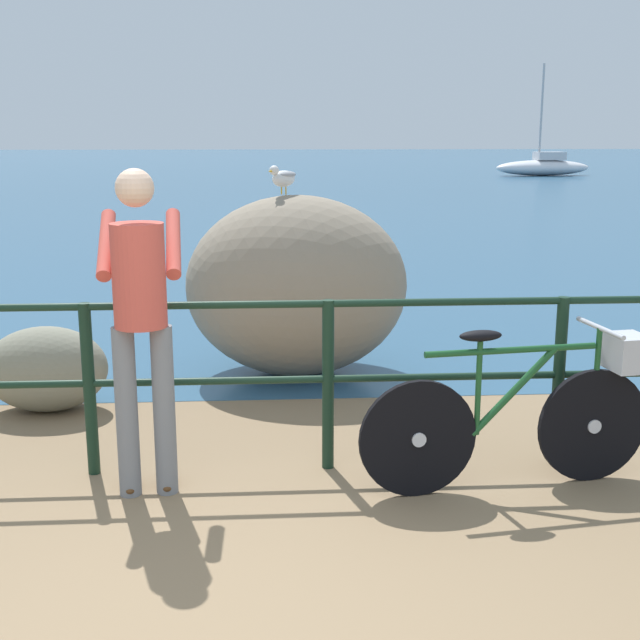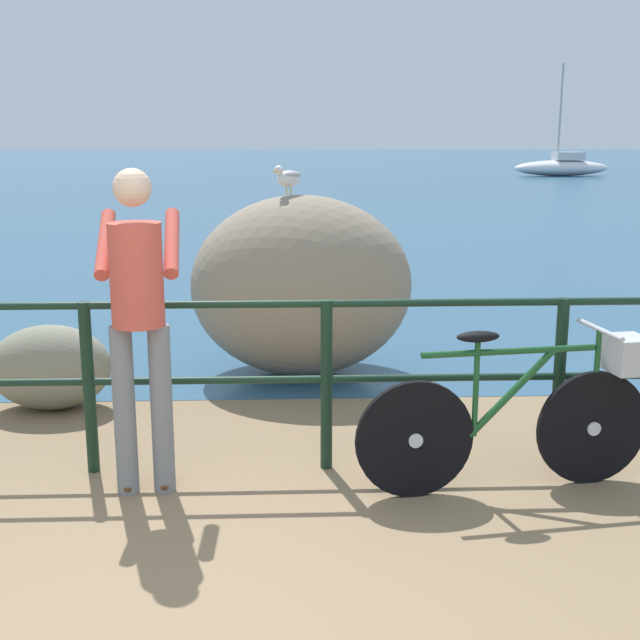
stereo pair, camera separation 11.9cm
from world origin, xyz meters
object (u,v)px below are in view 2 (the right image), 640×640
Objects in this scene: bicycle at (532,409)px; seagull at (288,177)px; person_at_railing at (139,317)px; sailboat at (562,167)px; breakwater_boulder_main at (301,286)px; breakwater_boulder_left at (50,367)px.

seagull is at bearing 111.31° from bicycle.
person_at_railing is 0.36× the size of sailboat.
person_at_railing reaches higher than bicycle.
sailboat is at bearing 63.66° from bicycle.
breakwater_boulder_main is 0.37× the size of sailboat.
breakwater_boulder_left is (-1.82, -0.84, -0.43)m from breakwater_boulder_main.
seagull is 0.06× the size of sailboat.
breakwater_boulder_left is at bearing 60.54° from sailboat.
breakwater_boulder_main is 33.36m from sailboat.
person_at_railing is 2.54m from seagull.
person_at_railing is at bearing 170.73° from bicycle.
sailboat reaches higher than breakwater_boulder_left.
breakwater_boulder_main is at bearing 109.83° from bicycle.
person_at_railing is 2.48m from breakwater_boulder_main.
person_at_railing is at bearing 19.79° from seagull.
breakwater_boulder_main is at bearing 62.81° from sailboat.
breakwater_boulder_main reaches higher than bicycle.
seagull is at bearing 158.83° from breakwater_boulder_main.
seagull is (1.72, 0.88, 1.30)m from breakwater_boulder_left.
breakwater_boulder_left is at bearing -24.01° from seagull.
breakwater_boulder_left is (-3.05, 1.50, -0.16)m from bicycle.
bicycle is 0.94× the size of breakwater_boulder_main.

